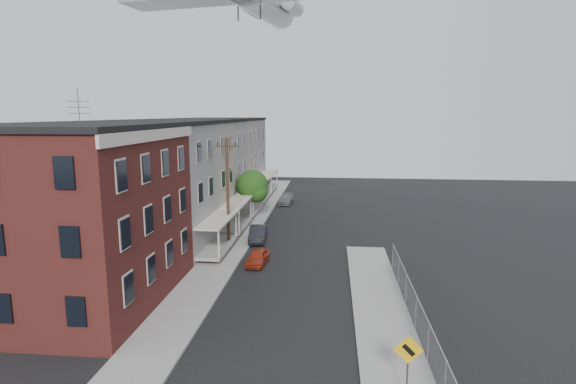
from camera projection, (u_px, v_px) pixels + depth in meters
name	position (u px, v px, depth m)	size (l,w,h in m)	color
ground	(263.00, 380.00, 18.48)	(120.00, 120.00, 0.00)	black
sidewalk_left	(244.00, 229.00, 42.53)	(3.00, 62.00, 0.12)	gray
sidewalk_right	(383.00, 319.00, 23.82)	(3.00, 26.00, 0.12)	gray
curb_left	(260.00, 229.00, 42.39)	(0.15, 62.00, 0.14)	gray
curb_right	(355.00, 318.00, 23.96)	(0.15, 26.00, 0.14)	gray
corner_building	(73.00, 214.00, 25.61)	(10.31, 12.30, 12.15)	#331410
row_house_a	(143.00, 188.00, 34.93)	(11.98, 7.00, 10.30)	gray
row_house_b	(174.00, 176.00, 41.79)	(11.98, 7.00, 10.30)	gray
row_house_c	(197.00, 167.00, 48.65)	(11.98, 7.00, 10.30)	gray
row_house_d	(213.00, 160.00, 55.51)	(11.98, 7.00, 10.30)	gray
row_house_e	(227.00, 155.00, 62.38)	(11.98, 7.00, 10.30)	gray
chainlink_fence	(416.00, 312.00, 22.53)	(0.06, 18.06, 1.90)	gray
warning_sign	(408.00, 359.00, 16.61)	(1.10, 0.11, 2.80)	#515156
utility_pole	(228.00, 192.00, 35.86)	(1.80, 0.26, 9.00)	black
street_tree	(253.00, 187.00, 45.77)	(3.22, 3.20, 5.20)	black
car_near	(258.00, 257.00, 32.61)	(1.31, 3.25, 1.11)	#9A2B13
car_mid	(258.00, 234.00, 38.56)	(1.38, 3.95, 1.30)	black
car_far	(286.00, 199.00, 54.69)	(1.62, 3.97, 1.15)	slate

